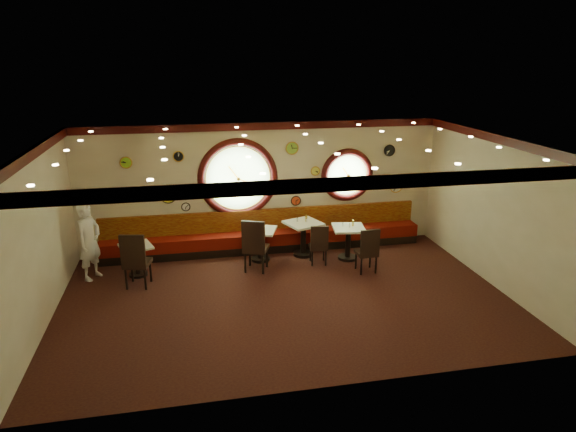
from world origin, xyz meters
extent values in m
cube|color=black|center=(0.00, 0.00, 0.00)|extent=(9.00, 6.00, 0.00)
cube|color=gold|center=(0.00, 0.00, 3.20)|extent=(9.00, 6.00, 0.02)
cube|color=beige|center=(0.00, 3.00, 1.60)|extent=(9.00, 0.02, 3.20)
cube|color=beige|center=(0.00, -3.00, 1.60)|extent=(9.00, 0.02, 3.20)
cube|color=beige|center=(-4.50, 0.00, 1.60)|extent=(0.02, 6.00, 3.20)
cube|color=beige|center=(4.50, 0.00, 1.60)|extent=(0.02, 6.00, 3.20)
cube|color=#36090A|center=(0.00, 2.95, 3.11)|extent=(9.00, 0.10, 0.18)
cube|color=#36090A|center=(0.00, -2.95, 3.11)|extent=(9.00, 0.10, 0.18)
cube|color=#36090A|center=(-4.45, 0.00, 3.11)|extent=(0.10, 6.00, 0.18)
cube|color=#36090A|center=(4.45, 0.00, 3.11)|extent=(0.10, 6.00, 0.18)
cube|color=black|center=(0.00, 2.72, 0.10)|extent=(8.00, 0.55, 0.20)
cube|color=#5D0D08|center=(0.00, 2.72, 0.35)|extent=(8.00, 0.55, 0.30)
cube|color=#631107|center=(0.00, 2.94, 0.75)|extent=(8.00, 0.10, 0.55)
cylinder|color=#97C475|center=(-0.60, 3.00, 1.85)|extent=(1.66, 0.02, 1.66)
torus|color=#36090A|center=(-0.60, 2.98, 1.85)|extent=(1.98, 0.18, 1.98)
torus|color=gold|center=(-0.60, 2.95, 1.85)|extent=(1.61, 0.03, 1.61)
cylinder|color=#97C475|center=(2.20, 3.00, 1.80)|extent=(1.10, 0.02, 1.10)
torus|color=#36090A|center=(2.20, 2.98, 1.80)|extent=(1.38, 0.18, 1.38)
torus|color=gold|center=(2.20, 2.95, 1.80)|extent=(1.09, 0.03, 1.09)
cylinder|color=silver|center=(3.55, 2.96, 1.45)|extent=(0.34, 0.03, 0.34)
cylinder|color=black|center=(-2.00, 2.96, 2.45)|extent=(0.24, 0.03, 0.24)
cylinder|color=#84CD29|center=(-3.20, 2.96, 2.35)|extent=(0.26, 0.03, 0.26)
cylinder|color=red|center=(0.85, 2.96, 1.20)|extent=(0.24, 0.03, 0.24)
cylinder|color=gold|center=(-2.30, 2.96, 1.50)|extent=(0.36, 0.03, 0.36)
cylinder|color=red|center=(-3.60, 2.96, 1.55)|extent=(0.32, 0.03, 0.32)
cylinder|color=#85BD3B|center=(0.75, 2.96, 2.55)|extent=(0.30, 0.03, 0.30)
cylinder|color=white|center=(-1.90, 2.96, 1.20)|extent=(0.20, 0.03, 0.20)
cylinder|color=black|center=(3.30, 2.96, 2.40)|extent=(0.28, 0.03, 0.28)
cylinder|color=#D7D848|center=(1.35, 2.96, 1.95)|extent=(0.22, 0.03, 0.22)
cylinder|color=black|center=(-3.03, 1.77, 0.03)|extent=(0.41, 0.41, 0.06)
cylinder|color=black|center=(-3.03, 1.77, 0.36)|extent=(0.11, 0.11, 0.65)
cube|color=white|center=(-3.03, 1.77, 0.70)|extent=(0.83, 0.83, 0.05)
cylinder|color=black|center=(-0.20, 2.11, 0.03)|extent=(0.45, 0.45, 0.06)
cylinder|color=black|center=(-0.20, 2.11, 0.39)|extent=(0.12, 0.12, 0.71)
cube|color=white|center=(-0.20, 2.11, 0.76)|extent=(0.92, 0.92, 0.05)
cylinder|color=black|center=(0.88, 2.23, 0.03)|extent=(0.49, 0.49, 0.07)
cylinder|color=black|center=(0.88, 2.23, 0.42)|extent=(0.13, 0.13, 0.78)
cube|color=white|center=(0.88, 2.23, 0.83)|extent=(1.00, 1.00, 0.06)
cylinder|color=black|center=(1.89, 1.78, 0.03)|extent=(0.47, 0.47, 0.06)
cylinder|color=black|center=(1.89, 1.78, 0.40)|extent=(0.13, 0.13, 0.74)
cube|color=white|center=(1.89, 1.78, 0.79)|extent=(0.84, 0.84, 0.05)
cube|color=black|center=(-2.97, 1.22, 0.51)|extent=(0.62, 0.62, 0.09)
cube|color=black|center=(-3.02, 1.00, 0.90)|extent=(0.52, 0.18, 0.67)
cube|color=black|center=(-0.38, 1.56, 0.52)|extent=(0.68, 0.68, 0.09)
cube|color=black|center=(-0.47, 1.35, 0.91)|extent=(0.51, 0.26, 0.68)
cube|color=black|center=(1.11, 1.65, 0.41)|extent=(0.45, 0.45, 0.07)
cube|color=black|center=(1.09, 1.47, 0.72)|extent=(0.42, 0.10, 0.54)
cube|color=black|center=(2.07, 0.99, 0.44)|extent=(0.46, 0.46, 0.08)
cube|color=black|center=(2.07, 0.79, 0.77)|extent=(0.45, 0.07, 0.58)
cylinder|color=silver|center=(-3.11, 1.87, 0.78)|extent=(0.04, 0.04, 0.11)
cylinder|color=silver|center=(-0.25, 2.10, 0.84)|extent=(0.04, 0.04, 0.10)
cylinder|color=#BABABE|center=(0.75, 2.30, 0.91)|extent=(0.04, 0.04, 0.10)
cylinder|color=silver|center=(1.77, 1.86, 0.86)|extent=(0.03, 0.03, 0.09)
cylinder|color=silver|center=(-2.97, 1.73, 0.76)|extent=(0.03, 0.03, 0.09)
cylinder|color=silver|center=(-0.20, 2.12, 0.84)|extent=(0.04, 0.04, 0.10)
cylinder|color=silver|center=(0.96, 2.22, 0.90)|extent=(0.03, 0.03, 0.09)
cylinder|color=silver|center=(1.90, 1.75, 0.87)|extent=(0.04, 0.04, 0.10)
cylinder|color=yellow|center=(-2.95, 1.86, 0.80)|extent=(0.05, 0.05, 0.16)
cylinder|color=gold|center=(-0.12, 2.18, 0.86)|extent=(0.05, 0.05, 0.15)
cylinder|color=gold|center=(0.96, 2.27, 0.94)|extent=(0.05, 0.05, 0.17)
cylinder|color=gold|center=(2.01, 1.84, 0.89)|extent=(0.05, 0.05, 0.15)
imported|color=white|center=(-4.00, 1.83, 0.86)|extent=(0.68, 0.75, 1.72)
camera|label=1|loc=(-1.84, -9.30, 4.76)|focal=32.00mm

